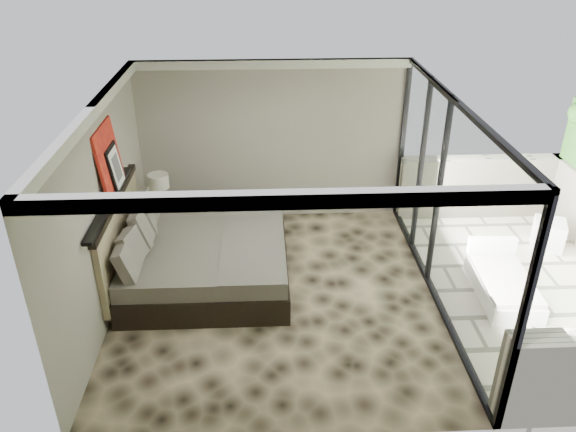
{
  "coord_description": "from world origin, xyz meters",
  "views": [
    {
      "loc": [
        -0.15,
        -6.56,
        4.76
      ],
      "look_at": [
        0.18,
        0.4,
        1.07
      ],
      "focal_mm": 35.0,
      "sensor_mm": 36.0,
      "label": 1
    }
  ],
  "objects_px": {
    "table_lamp": "(159,187)",
    "lounger": "(502,283)",
    "nightstand": "(161,222)",
    "bed": "(199,259)",
    "ottoman": "(548,234)"
  },
  "relations": [
    {
      "from": "bed",
      "to": "ottoman",
      "type": "xyz_separation_m",
      "value": [
        5.57,
        0.73,
        -0.15
      ]
    },
    {
      "from": "ottoman",
      "to": "lounger",
      "type": "relative_size",
      "value": 0.32
    },
    {
      "from": "bed",
      "to": "lounger",
      "type": "relative_size",
      "value": 1.63
    },
    {
      "from": "nightstand",
      "to": "table_lamp",
      "type": "xyz_separation_m",
      "value": [
        0.04,
        -0.0,
        0.65
      ]
    },
    {
      "from": "table_lamp",
      "to": "lounger",
      "type": "distance_m",
      "value": 5.48
    },
    {
      "from": "table_lamp",
      "to": "ottoman",
      "type": "xyz_separation_m",
      "value": [
        6.31,
        -0.67,
        -0.67
      ]
    },
    {
      "from": "bed",
      "to": "nightstand",
      "type": "xyz_separation_m",
      "value": [
        -0.78,
        1.41,
        -0.13
      ]
    },
    {
      "from": "bed",
      "to": "table_lamp",
      "type": "bearing_deg",
      "value": 117.78
    },
    {
      "from": "nightstand",
      "to": "lounger",
      "type": "relative_size",
      "value": 0.35
    },
    {
      "from": "bed",
      "to": "table_lamp",
      "type": "xyz_separation_m",
      "value": [
        -0.74,
        1.4,
        0.52
      ]
    },
    {
      "from": "table_lamp",
      "to": "nightstand",
      "type": "bearing_deg",
      "value": 173.42
    },
    {
      "from": "lounger",
      "to": "table_lamp",
      "type": "bearing_deg",
      "value": 162.88
    },
    {
      "from": "bed",
      "to": "lounger",
      "type": "height_order",
      "value": "bed"
    },
    {
      "from": "nightstand",
      "to": "lounger",
      "type": "height_order",
      "value": "lounger"
    },
    {
      "from": "table_lamp",
      "to": "lounger",
      "type": "xyz_separation_m",
      "value": [
        5.08,
        -1.91,
        -0.73
      ]
    }
  ]
}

